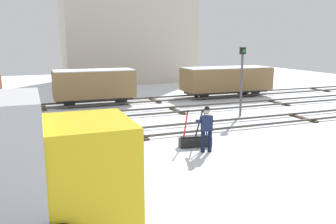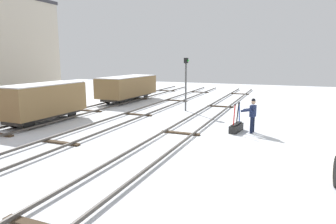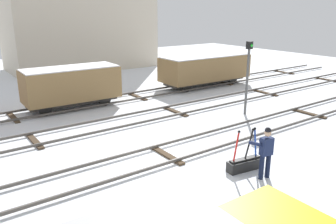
{
  "view_description": "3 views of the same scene",
  "coord_description": "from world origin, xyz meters",
  "px_view_note": "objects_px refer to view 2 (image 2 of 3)",
  "views": [
    {
      "loc": [
        -4.38,
        -14.42,
        4.01
      ],
      "look_at": [
        1.43,
        0.34,
        0.84
      ],
      "focal_mm": 38.72,
      "sensor_mm": 36.0,
      "label": 1
    },
    {
      "loc": [
        -13.16,
        -4.74,
        3.57
      ],
      "look_at": [
        0.18,
        0.72,
        0.99
      ],
      "focal_mm": 31.9,
      "sensor_mm": 36.0,
      "label": 2
    },
    {
      "loc": [
        -6.58,
        -9.33,
        5.14
      ],
      "look_at": [
        1.48,
        1.97,
        0.92
      ],
      "focal_mm": 36.54,
      "sensor_mm": 36.0,
      "label": 3
    }
  ],
  "objects_px": {
    "signal_post": "(186,78)",
    "freight_car_far_end": "(128,87)",
    "freight_car_near_switch": "(44,100)",
    "rail_worker": "(252,114)",
    "switch_lever_frame": "(236,127)"
  },
  "relations": [
    {
      "from": "rail_worker",
      "to": "freight_car_far_end",
      "type": "height_order",
      "value": "freight_car_far_end"
    },
    {
      "from": "freight_car_near_switch",
      "to": "rail_worker",
      "type": "bearing_deg",
      "value": -78.7
    },
    {
      "from": "freight_car_far_end",
      "to": "freight_car_near_switch",
      "type": "relative_size",
      "value": 1.29
    },
    {
      "from": "signal_post",
      "to": "freight_car_near_switch",
      "type": "bearing_deg",
      "value": 137.46
    },
    {
      "from": "signal_post",
      "to": "freight_car_near_switch",
      "type": "relative_size",
      "value": 0.74
    },
    {
      "from": "freight_car_far_end",
      "to": "freight_car_near_switch",
      "type": "xyz_separation_m",
      "value": [
        -9.38,
        0.0,
        0.05
      ]
    },
    {
      "from": "switch_lever_frame",
      "to": "freight_car_far_end",
      "type": "xyz_separation_m",
      "value": [
        7.44,
        10.4,
        0.99
      ]
    },
    {
      "from": "switch_lever_frame",
      "to": "freight_car_near_switch",
      "type": "xyz_separation_m",
      "value": [
        -1.94,
        10.4,
        1.03
      ]
    },
    {
      "from": "signal_post",
      "to": "freight_car_far_end",
      "type": "height_order",
      "value": "signal_post"
    },
    {
      "from": "signal_post",
      "to": "switch_lever_frame",
      "type": "bearing_deg",
      "value": -137.89
    },
    {
      "from": "switch_lever_frame",
      "to": "signal_post",
      "type": "relative_size",
      "value": 0.4
    },
    {
      "from": "switch_lever_frame",
      "to": "signal_post",
      "type": "bearing_deg",
      "value": 50.77
    },
    {
      "from": "signal_post",
      "to": "freight_car_far_end",
      "type": "relative_size",
      "value": 0.57
    },
    {
      "from": "freight_car_far_end",
      "to": "switch_lever_frame",
      "type": "bearing_deg",
      "value": -124.53
    },
    {
      "from": "switch_lever_frame",
      "to": "signal_post",
      "type": "distance_m",
      "value": 6.68
    }
  ]
}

